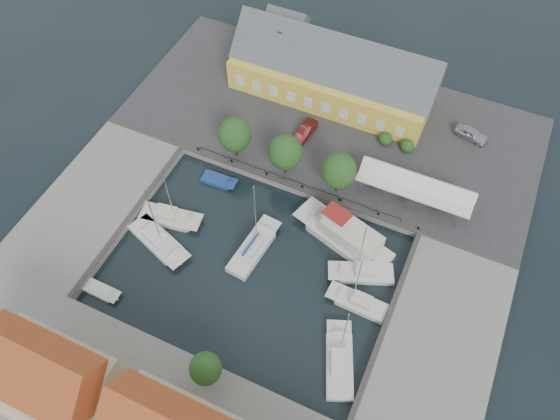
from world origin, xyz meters
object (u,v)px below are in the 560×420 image
object	(u,v)px
center_sailboat	(253,249)
east_boat_c	(339,362)
launch_nw	(219,181)
car_red	(306,131)
warehouse	(330,72)
trawler	(346,237)
car_silver	(471,134)
launch_sw	(102,292)
west_boat_c	(158,241)
east_boat_b	(358,303)
east_boat_a	(362,274)
west_boat_b	(169,218)
tent_canopy	(416,187)

from	to	relation	value
center_sailboat	east_boat_c	world-z (taller)	center_sailboat
east_boat_c	launch_nw	distance (m)	27.82
car_red	center_sailboat	bearing A→B (deg)	-79.48
car_red	launch_nw	distance (m)	13.59
warehouse	center_sailboat	xyz separation A→B (m)	(1.74, -28.03, -4.06)
trawler	east_boat_c	xyz separation A→B (m)	(4.67, -14.26, -0.76)
car_silver	launch_sw	xyz separation A→B (m)	(-32.10, -39.51, -1.67)
launch_nw	launch_sw	bearing A→B (deg)	-102.79
warehouse	west_boat_c	bearing A→B (deg)	-105.96
center_sailboat	launch_sw	distance (m)	17.75
launch_sw	east_boat_b	bearing A→B (deg)	21.65
east_boat_a	east_boat_c	xyz separation A→B (m)	(1.33, -10.83, -0.00)
launch_sw	west_boat_b	bearing A→B (deg)	81.69
tent_canopy	car_red	world-z (taller)	tent_canopy
car_red	east_boat_b	world-z (taller)	east_boat_b
car_silver	west_boat_c	bearing A→B (deg)	150.37
car_silver	car_red	world-z (taller)	car_silver
west_boat_b	center_sailboat	bearing A→B (deg)	1.30
east_boat_b	launch_sw	size ratio (longest dim) A/B	2.18
launch_sw	launch_nw	xyz separation A→B (m)	(4.41, 19.43, -0.00)
warehouse	east_boat_a	distance (m)	29.84
car_silver	launch_sw	world-z (taller)	car_silver
car_silver	east_boat_b	world-z (taller)	east_boat_b
tent_canopy	launch_sw	xyz separation A→B (m)	(-27.94, -26.17, -3.59)
launch_nw	trawler	bearing A→B (deg)	-5.33
tent_canopy	east_boat_c	bearing A→B (deg)	-91.87
east_boat_b	launch_nw	xyz separation A→B (m)	(-22.30, 8.82, -0.17)
tent_canopy	west_boat_b	size ratio (longest dim) A/B	1.31
warehouse	car_silver	size ratio (longest dim) A/B	6.38
tent_canopy	launch_nw	size ratio (longest dim) A/B	2.91
east_boat_c	launch_sw	world-z (taller)	east_boat_c
tent_canopy	car_silver	world-z (taller)	tent_canopy
east_boat_c	launch_nw	size ratio (longest dim) A/B	2.27
east_boat_a	launch_nw	bearing A→B (deg)	166.57
car_silver	east_boat_c	bearing A→B (deg)	-173.68
tent_canopy	car_red	distance (m)	16.97
warehouse	east_boat_c	xyz separation A→B (m)	(15.85, -36.55, -4.17)
warehouse	center_sailboat	distance (m)	28.37
east_boat_b	center_sailboat	bearing A→B (deg)	174.16
car_red	center_sailboat	distance (m)	18.87
east_boat_a	launch_sw	xyz separation A→B (m)	(-25.87, -14.30, -0.17)
launch_nw	tent_canopy	bearing A→B (deg)	15.99
warehouse	west_boat_c	distance (m)	33.27
east_boat_b	east_boat_c	size ratio (longest dim) A/B	0.88
tent_canopy	car_red	bearing A→B (deg)	164.17
center_sailboat	launch_nw	bearing A→B (deg)	139.43
west_boat_b	launch_sw	world-z (taller)	west_boat_b
center_sailboat	east_boat_b	world-z (taller)	center_sailboat
east_boat_b	west_boat_c	size ratio (longest dim) A/B	0.81
east_boat_c	west_boat_c	xyz separation A→B (m)	(-24.93, 4.82, 0.00)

